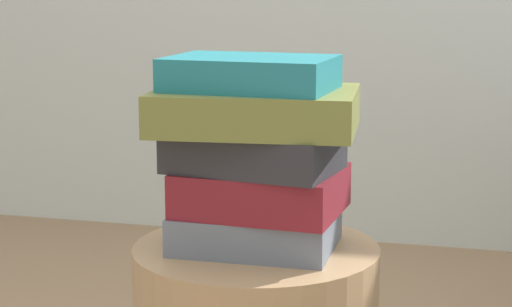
% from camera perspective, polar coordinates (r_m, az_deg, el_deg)
% --- Properties ---
extents(book_slate, '(0.23, 0.17, 0.05)m').
position_cam_1_polar(book_slate, '(1.31, 0.07, -4.81)').
color(book_slate, slate).
rests_on(book_slate, side_table).
extents(book_maroon, '(0.23, 0.19, 0.06)m').
position_cam_1_polar(book_maroon, '(1.31, 0.39, -2.27)').
color(book_maroon, maroon).
rests_on(book_maroon, book_slate).
extents(book_charcoal, '(0.25, 0.18, 0.06)m').
position_cam_1_polar(book_charcoal, '(1.28, -0.14, 0.16)').
color(book_charcoal, '#28282D').
rests_on(book_charcoal, book_maroon).
extents(book_olive, '(0.30, 0.23, 0.06)m').
position_cam_1_polar(book_olive, '(1.28, -0.15, 2.72)').
color(book_olive, olive).
rests_on(book_olive, book_charcoal).
extents(book_teal, '(0.23, 0.17, 0.05)m').
position_cam_1_polar(book_teal, '(1.27, -0.33, 5.05)').
color(book_teal, '#1E727F').
rests_on(book_teal, book_olive).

